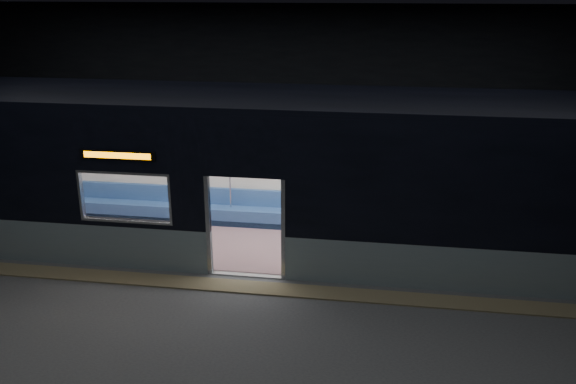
# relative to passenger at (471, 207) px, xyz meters

# --- Properties ---
(station_floor) EXTENTS (24.00, 14.00, 0.01)m
(station_floor) POSITION_rel_passenger_xyz_m (-4.55, -3.55, -0.79)
(station_floor) COLOR #47494C
(station_floor) RESTS_ON ground
(station_envelope) EXTENTS (24.00, 14.00, 5.00)m
(station_envelope) POSITION_rel_passenger_xyz_m (-4.55, -3.55, 2.88)
(station_envelope) COLOR black
(station_envelope) RESTS_ON station_floor
(tactile_strip) EXTENTS (22.80, 0.50, 0.03)m
(tactile_strip) POSITION_rel_passenger_xyz_m (-4.55, -3.00, -0.77)
(tactile_strip) COLOR #8C7F59
(tactile_strip) RESTS_ON station_floor
(metro_car) EXTENTS (18.00, 3.04, 3.35)m
(metro_car) POSITION_rel_passenger_xyz_m (-4.55, -1.00, 1.06)
(metro_car) COLOR #8699A0
(metro_car) RESTS_ON station_floor
(passenger) EXTENTS (0.38, 0.66, 1.34)m
(passenger) POSITION_rel_passenger_xyz_m (0.00, 0.00, 0.00)
(passenger) COLOR black
(passenger) RESTS_ON metro_car
(handbag) EXTENTS (0.30, 0.27, 0.13)m
(handbag) POSITION_rel_passenger_xyz_m (0.03, -0.22, -0.12)
(handbag) COLOR black
(handbag) RESTS_ON passenger
(transit_map) EXTENTS (1.10, 0.03, 0.71)m
(transit_map) POSITION_rel_passenger_xyz_m (-0.44, 0.31, 0.72)
(transit_map) COLOR white
(transit_map) RESTS_ON metro_car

